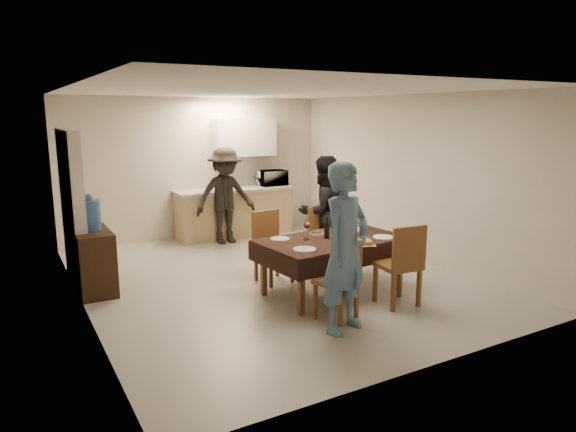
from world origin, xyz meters
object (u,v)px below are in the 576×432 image
Objects in this scene: console at (93,261)px; water_jug at (90,215)px; dining_table at (332,241)px; person_far at (323,212)px; water_pitcher at (357,229)px; person_near at (346,248)px; person_kitchen at (225,196)px; wine_bottle at (327,228)px; microwave at (272,178)px; savoury_tart at (356,242)px.

console is 0.61m from water_jug.
person_far is at bearing 57.07° from dining_table.
person_near is at bearing -131.99° from water_pitcher.
person_near reaches higher than person_kitchen.
person_far is (3.24, -0.51, 0.43)m from console.
person_kitchen is (-0.17, 3.11, 0.17)m from dining_table.
person_far reaches higher than water_pitcher.
dining_table is at bearing -30.22° from water_jug.
water_pitcher is at bearing -28.00° from water_jug.
water_pitcher is at bearing 78.80° from person_far.
person_far is at bearing 79.70° from water_pitcher.
person_near is (-0.50, -1.10, 0.05)m from wine_bottle.
microwave is (3.70, 1.99, 0.65)m from console.
person_kitchen reaches higher than water_jug.
water_jug is 0.74× the size of microwave.
water_jug is at bearing -148.44° from person_kitchen.
microwave is (1.06, 3.51, 0.20)m from wine_bottle.
wine_bottle is at bearing 58.14° from person_far.
console is 3.18× the size of wine_bottle.
person_near is at bearing -95.19° from person_kitchen.
person_far is at bearing 79.52° from microwave.
microwave is at bearing 28.32° from water_jug.
wine_bottle is 0.15× the size of person_near.
dining_table is at bearing 171.87° from water_pitcher.
water_jug is 0.96× the size of savoury_tart.
console is 0.49× the size of person_near.
wine_bottle is (-0.05, 0.05, 0.17)m from dining_table.
person_near is at bearing -134.13° from savoury_tart.
water_pitcher is 0.12× the size of person_kitchen.
microwave is 0.31× the size of person_kitchen.
console is at bearing 145.09° from savoury_tart.
water_pitcher is at bearing 29.00° from person_near.
wine_bottle is 0.47m from savoury_tart.
savoury_tart is 0.78× the size of microwave.
wine_bottle is (2.64, -1.51, 0.45)m from console.
dining_table is 9.46× the size of water_pitcher.
water_pitcher is 3.68m from microwave.
water_pitcher is at bearing 52.85° from savoury_tart.
dining_table is 1.21m from person_near.
wine_bottle is 0.16× the size of person_kitchen.
microwave is at bearing 68.81° from dining_table.
wine_bottle is at bearing 46.54° from person_near.
water_jug is at bearing 152.00° from water_pitcher.
person_far is at bearing -9.03° from water_jug.
wine_bottle is 3.67m from microwave.
water_jug is 3.41m from savoury_tart.
microwave reaches higher than water_pitcher.
water_pitcher is at bearing -80.61° from person_kitchen.
dining_table is 1.15× the size of person_far.
savoury_tart is at bearing -85.54° from person_kitchen.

